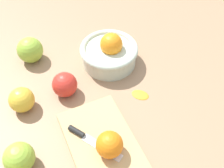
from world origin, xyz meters
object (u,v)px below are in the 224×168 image
Objects in this scene: bowl at (109,53)px; apple_front_left_2 at (30,50)px; knife at (87,138)px; cutting_board at (102,145)px; apple_front_right_2 at (19,158)px; apple_front_left at (65,85)px; apple_front_center at (22,100)px; orange_on_board at (109,145)px.

apple_front_left_2 is at bearing -104.30° from bowl.
knife is at bearing -21.75° from bowl.
apple_front_right_2 reaches higher than cutting_board.
apple_front_right_2 reaches higher than apple_front_left.
apple_front_left is 0.89× the size of apple_front_left_2.
knife is (0.28, -0.11, -0.01)m from bowl.
apple_front_center is (0.13, -0.27, -0.01)m from bowl.
apple_front_left_2 is at bearing -154.82° from cutting_board.
apple_front_right_2 is (0.20, -0.12, 0.00)m from apple_front_left.
knife is 0.16m from apple_front_right_2.
cutting_board is at bearing 92.16° from apple_front_right_2.
orange_on_board is 0.43m from apple_front_left_2.
bowl is 2.80× the size of orange_on_board.
apple_front_left_2 reaches higher than cutting_board.
apple_front_right_2 reaches higher than apple_front_center.
cutting_board is at bearing 49.50° from apple_front_center.
apple_front_left is at bearing 30.22° from apple_front_left_2.
orange_on_board is at bearing 47.93° from knife.
knife is 0.22m from apple_front_center.
knife is at bearing 12.21° from apple_front_left.
cutting_board is at bearing 25.18° from apple_front_left_2.
apple_front_center is at bearing -76.11° from apple_front_left.
apple_front_left_2 reaches higher than knife.
bowl is 0.31m from cutting_board.
knife is (-0.02, -0.03, 0.02)m from cutting_board.
knife is at bearing 98.56° from apple_front_right_2.
cutting_board is 3.11× the size of apple_front_left_2.
apple_front_left_2 is at bearing -154.74° from orange_on_board.
orange_on_board is (0.03, 0.01, 0.04)m from cutting_board.
apple_front_center is at bearing -64.23° from bowl.
apple_front_center is at bearing -132.84° from orange_on_board.
apple_front_center is (-0.15, -0.16, 0.01)m from knife.
apple_front_left is 0.12m from apple_front_center.
apple_front_left reaches higher than apple_front_center.
orange_on_board reaches higher than cutting_board.
orange_on_board is 0.24m from apple_front_left.
apple_front_center is (-0.19, -0.21, -0.02)m from orange_on_board.
apple_front_right_2 is (0.37, -0.03, -0.00)m from apple_front_left_2.
orange_on_board is at bearing 47.16° from apple_front_center.
apple_front_right_2 reaches higher than knife.
orange_on_board is 0.07m from knife.
orange_on_board reaches higher than apple_front_center.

